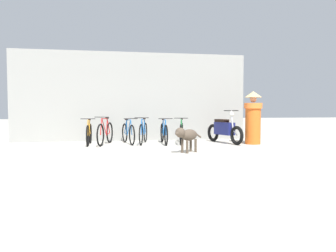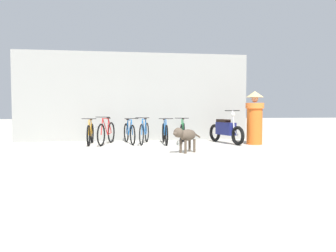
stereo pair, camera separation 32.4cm
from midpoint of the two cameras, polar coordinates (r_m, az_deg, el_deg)
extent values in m
plane|color=#B7B2A5|center=(8.64, -3.60, -4.82)|extent=(60.00, 60.00, 0.00)
cube|color=gray|center=(12.18, -5.06, 5.10)|extent=(8.55, 0.20, 3.23)
torus|color=black|center=(10.55, -12.81, -1.63)|extent=(0.07, 0.67, 0.67)
torus|color=black|center=(11.50, -12.31, -1.24)|extent=(0.07, 0.67, 0.67)
cylinder|color=orange|center=(10.91, -12.62, -0.33)|extent=(0.04, 0.48, 0.55)
cylinder|color=orange|center=(11.18, -12.47, -0.33)|extent=(0.03, 0.12, 0.51)
cylinder|color=orange|center=(10.94, -12.61, 0.99)|extent=(0.04, 0.55, 0.06)
cylinder|color=orange|center=(11.33, -12.39, -1.43)|extent=(0.04, 0.36, 0.08)
cylinder|color=orange|center=(11.36, -12.38, -0.15)|extent=(0.04, 0.29, 0.46)
cylinder|color=orange|center=(10.61, -12.78, -0.29)|extent=(0.03, 0.17, 0.49)
cube|color=black|center=(11.22, -12.47, 1.11)|extent=(0.08, 0.18, 0.05)
cylinder|color=black|center=(10.67, -12.76, 1.24)|extent=(0.46, 0.04, 0.02)
torus|color=black|center=(10.43, -10.70, -1.54)|extent=(0.24, 0.70, 0.71)
torus|color=black|center=(11.44, -9.06, -1.12)|extent=(0.24, 0.70, 0.71)
cylinder|color=red|center=(10.81, -10.04, -0.14)|extent=(0.17, 0.51, 0.59)
cylinder|color=red|center=(11.10, -9.57, -0.15)|extent=(0.06, 0.14, 0.54)
cylinder|color=red|center=(10.85, -9.97, 1.28)|extent=(0.19, 0.60, 0.06)
cylinder|color=red|center=(11.25, -9.35, -1.33)|extent=(0.14, 0.40, 0.08)
cylinder|color=red|center=(11.29, -9.28, 0.05)|extent=(0.11, 0.31, 0.50)
cylinder|color=red|center=(10.49, -10.58, -0.10)|extent=(0.08, 0.19, 0.52)
cube|color=black|center=(11.14, -9.51, 1.40)|extent=(0.12, 0.19, 0.05)
cylinder|color=black|center=(10.55, -10.46, 1.54)|extent=(0.45, 0.15, 0.02)
torus|color=black|center=(10.57, -5.32, -1.56)|extent=(0.17, 0.66, 0.67)
torus|color=black|center=(11.52, -6.49, -1.19)|extent=(0.17, 0.66, 0.67)
cylinder|color=#1959A5|center=(10.92, -5.80, -0.28)|extent=(0.12, 0.48, 0.55)
cylinder|color=#1959A5|center=(11.20, -6.14, -0.28)|extent=(0.05, 0.13, 0.50)
cylinder|color=#1959A5|center=(10.96, -5.87, 1.04)|extent=(0.13, 0.56, 0.06)
cylinder|color=#1959A5|center=(11.34, -6.29, -1.38)|extent=(0.10, 0.37, 0.08)
cylinder|color=#1959A5|center=(11.38, -6.35, -0.10)|extent=(0.08, 0.29, 0.46)
cylinder|color=#1959A5|center=(10.63, -5.42, -0.23)|extent=(0.06, 0.18, 0.49)
cube|color=black|center=(11.23, -6.20, 1.16)|extent=(0.10, 0.19, 0.05)
cylinder|color=black|center=(10.68, -5.52, 1.30)|extent=(0.46, 0.11, 0.02)
torus|color=black|center=(10.50, -3.75, -1.52)|extent=(0.21, 0.68, 0.69)
torus|color=black|center=(11.51, -2.89, -1.12)|extent=(0.21, 0.68, 0.69)
cylinder|color=#1959A5|center=(10.88, -3.40, -0.18)|extent=(0.15, 0.50, 0.57)
cylinder|color=#1959A5|center=(11.17, -3.16, -0.18)|extent=(0.06, 0.13, 0.52)
cylinder|color=#1959A5|center=(10.92, -3.36, 1.19)|extent=(0.17, 0.58, 0.06)
cylinder|color=#1959A5|center=(11.32, -3.04, -1.32)|extent=(0.12, 0.38, 0.08)
cylinder|color=#1959A5|center=(11.36, -3.01, 0.00)|extent=(0.10, 0.30, 0.48)
cylinder|color=#1959A5|center=(10.56, -3.69, -0.14)|extent=(0.07, 0.18, 0.51)
cube|color=black|center=(11.21, -3.12, 1.30)|extent=(0.11, 0.19, 0.05)
cylinder|color=black|center=(10.62, -3.62, 1.44)|extent=(0.45, 0.14, 0.02)
torus|color=black|center=(10.43, 0.63, -1.61)|extent=(0.08, 0.67, 0.67)
torus|color=black|center=(11.48, 0.02, -1.18)|extent=(0.08, 0.67, 0.67)
cylinder|color=#1959A5|center=(10.82, 0.38, -0.29)|extent=(0.05, 0.52, 0.55)
cylinder|color=#1959A5|center=(11.12, 0.21, -0.28)|extent=(0.03, 0.13, 0.51)
cylinder|color=#1959A5|center=(10.86, 0.35, 1.05)|extent=(0.05, 0.61, 0.06)
cylinder|color=#1959A5|center=(11.28, 0.13, -1.38)|extent=(0.04, 0.40, 0.08)
cylinder|color=#1959A5|center=(11.32, 0.10, -0.10)|extent=(0.04, 0.31, 0.47)
cylinder|color=#1959A5|center=(10.49, 0.58, -0.26)|extent=(0.04, 0.19, 0.49)
cube|color=black|center=(11.16, 0.18, 1.17)|extent=(0.08, 0.18, 0.05)
cylinder|color=black|center=(10.56, 0.53, 1.30)|extent=(0.46, 0.04, 0.02)
torus|color=black|center=(10.63, 3.23, -1.50)|extent=(0.23, 0.67, 0.67)
torus|color=black|center=(11.69, 3.52, -1.09)|extent=(0.23, 0.67, 0.67)
cylinder|color=#1E7238|center=(11.03, 3.35, -0.20)|extent=(0.16, 0.51, 0.56)
cylinder|color=#1E7238|center=(11.33, 3.43, -0.19)|extent=(0.06, 0.14, 0.51)
cylinder|color=#1E7238|center=(11.07, 3.37, 1.13)|extent=(0.18, 0.60, 0.06)
cylinder|color=#1E7238|center=(11.49, 3.47, -1.29)|extent=(0.13, 0.39, 0.08)
cylinder|color=#1E7238|center=(11.53, 3.49, -0.01)|extent=(0.11, 0.31, 0.47)
cylinder|color=#1E7238|center=(10.69, 3.25, -0.16)|extent=(0.07, 0.19, 0.50)
cube|color=black|center=(11.37, 3.45, 1.24)|extent=(0.11, 0.19, 0.05)
cylinder|color=black|center=(10.76, 3.28, 1.37)|extent=(0.45, 0.14, 0.02)
torus|color=black|center=(10.77, 12.90, -1.65)|extent=(0.28, 0.63, 0.62)
torus|color=black|center=(11.87, 8.93, -1.18)|extent=(0.28, 0.63, 0.62)
cube|color=navy|center=(11.30, 10.83, -0.44)|extent=(0.50, 0.88, 0.42)
cube|color=black|center=(11.42, 10.40, 0.91)|extent=(0.38, 0.58, 0.10)
cylinder|color=silver|center=(10.95, 12.13, 1.03)|extent=(0.09, 0.16, 0.62)
cylinder|color=silver|center=(10.85, 12.58, -1.11)|extent=(0.10, 0.23, 0.22)
cylinder|color=black|center=(10.98, 11.99, 2.63)|extent=(0.56, 0.19, 0.03)
sphere|color=silver|center=(10.96, 12.09, 2.00)|extent=(0.17, 0.17, 0.14)
ellipsoid|color=#4C3F33|center=(8.80, 4.49, -1.58)|extent=(0.65, 0.60, 0.31)
cylinder|color=#4C3F33|center=(8.64, 4.14, -3.62)|extent=(0.09, 0.09, 0.36)
cylinder|color=#4C3F33|center=(8.74, 3.29, -3.54)|extent=(0.09, 0.09, 0.36)
cylinder|color=#4C3F33|center=(8.92, 5.65, -3.42)|extent=(0.09, 0.09, 0.36)
cylinder|color=#4C3F33|center=(9.02, 4.81, -3.34)|extent=(0.09, 0.09, 0.36)
sphere|color=#4C3F33|center=(8.52, 2.92, -1.16)|extent=(0.37, 0.37, 0.26)
ellipsoid|color=#4C3F33|center=(8.43, 2.43, -1.33)|extent=(0.18, 0.17, 0.10)
cylinder|color=#4C3F33|center=(9.11, 6.09, -1.62)|extent=(0.23, 0.20, 0.17)
cylinder|color=orange|center=(11.21, 15.63, 0.39)|extent=(0.70, 0.70, 1.36)
cylinder|color=orange|center=(11.19, 15.68, 3.42)|extent=(0.82, 0.82, 0.18)
sphere|color=tan|center=(11.20, 15.69, 4.54)|extent=(0.30, 0.30, 0.22)
cone|color=tan|center=(11.20, 15.71, 5.36)|extent=(0.79, 0.79, 0.20)
camera|label=1|loc=(0.16, -89.07, 0.05)|focal=35.00mm
camera|label=2|loc=(0.16, 90.93, -0.05)|focal=35.00mm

